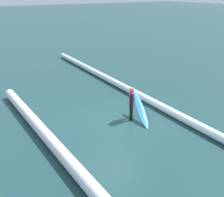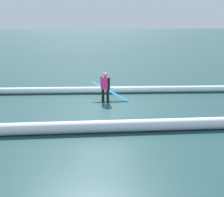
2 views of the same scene
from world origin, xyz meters
name	(u,v)px [view 1 (image 1 of 2)]	position (x,y,z in m)	size (l,w,h in m)	color
ground_plane	(115,122)	(0.00, 0.00, 0.00)	(183.33, 183.33, 0.00)	#1C3D3F
surfer	(131,101)	(-0.12, -0.75, 0.80)	(0.42, 0.43, 1.43)	black
surfboard	(141,109)	(-0.38, -1.06, 0.45)	(1.90, 1.01, 0.93)	#268CE5
wave_crest_foreground	(126,88)	(2.85, -2.70, 0.17)	(0.35, 0.35, 19.35)	white
wave_crest_midground	(83,178)	(-2.90, 3.14, 0.22)	(0.43, 0.43, 16.82)	white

